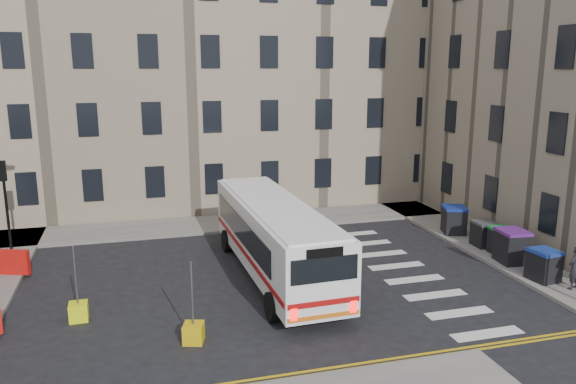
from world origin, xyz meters
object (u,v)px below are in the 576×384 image
bollard_yellow (79,312)px  bollard_chevron (194,333)px  wheelie_bin_b (512,246)px  pedestrian (575,268)px  wheelie_bin_e (454,220)px  wheelie_bin_c (502,241)px  bus (275,235)px  wheelie_bin_a (544,265)px  wheelie_bin_d (484,234)px

bollard_yellow → bollard_chevron: 4.35m
wheelie_bin_b → pedestrian: pedestrian is taller
wheelie_bin_b → bollard_chevron: bearing=-161.0°
wheelie_bin_e → pedestrian: bearing=-70.0°
wheelie_bin_c → bus: bearing=178.9°
wheelie_bin_c → bollard_chevron: wheelie_bin_c is taller
wheelie_bin_a → bollard_yellow: 17.17m
bollard_chevron → wheelie_bin_e: bearing=29.2°
wheelie_bin_c → pedestrian: pedestrian is taller
wheelie_bin_b → bollard_yellow: (-17.22, -0.65, -0.56)m
wheelie_bin_d → bollard_chevron: wheelie_bin_d is taller
wheelie_bin_b → wheelie_bin_e: size_ratio=0.96×
wheelie_bin_d → bollard_chevron: (-13.88, -5.43, -0.43)m
wheelie_bin_c → bollard_yellow: (-17.51, -1.69, -0.45)m
wheelie_bin_b → wheelie_bin_e: (-0.03, 4.42, -0.03)m
pedestrian → wheelie_bin_e: bearing=-108.0°
bus → wheelie_bin_b: (9.94, -1.49, -0.85)m
bus → wheelie_bin_d: size_ratio=9.56×
wheelie_bin_e → pedestrian: pedestrian is taller
wheelie_bin_e → wheelie_bin_d: bearing=-67.6°
wheelie_bin_a → wheelie_bin_e: 6.50m
bus → wheelie_bin_e: bus is taller
wheelie_bin_a → wheelie_bin_c: wheelie_bin_a is taller
wheelie_bin_c → wheelie_bin_e: bearing=96.9°
bus → pedestrian: size_ratio=6.68×
pedestrian → bollard_chevron: (-14.06, -0.09, -0.68)m
wheelie_bin_e → bollard_chevron: wheelie_bin_e is taller
pedestrian → wheelie_bin_a: bearing=-86.8°
wheelie_bin_a → wheelie_bin_b: (0.11, 2.08, 0.10)m
wheelie_bin_c → pedestrian: bearing=-87.7°
wheelie_bin_b → pedestrian: bearing=-77.7°
wheelie_bin_c → wheelie_bin_d: bearing=97.1°
bus → wheelie_bin_c: (10.24, -0.46, -0.97)m
bus → bollard_yellow: (-7.28, -2.14, -1.41)m
wheelie_bin_c → bollard_chevron: size_ratio=1.97×
wheelie_bin_c → wheelie_bin_d: wheelie_bin_c is taller
wheelie_bin_a → wheelie_bin_b: size_ratio=0.86×
pedestrian → bus: bearing=-45.1°
wheelie_bin_e → bollard_chevron: 15.67m
wheelie_bin_a → wheelie_bin_d: size_ratio=1.05×
wheelie_bin_d → pedestrian: (0.18, -5.35, 0.24)m
wheelie_bin_b → wheelie_bin_e: 4.42m
wheelie_bin_a → wheelie_bin_c: size_ratio=1.02×
wheelie_bin_b → wheelie_bin_a: bearing=-87.3°
wheelie_bin_d → pedestrian: size_ratio=0.70×
wheelie_bin_a → bollard_chevron: size_ratio=2.02×
wheelie_bin_a → wheelie_bin_e: wheelie_bin_e is taller
wheelie_bin_e → wheelie_bin_a: bearing=-73.7°
wheelie_bin_d → wheelie_bin_e: (-0.20, 2.20, 0.10)m
wheelie_bin_d → wheelie_bin_b: bearing=-92.2°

